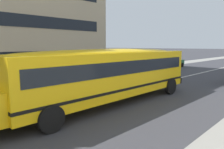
# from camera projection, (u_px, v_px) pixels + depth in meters

# --- Properties ---
(ground_plane) EXTENTS (400.00, 400.00, 0.00)m
(ground_plane) POSITION_uv_depth(u_px,v_px,m) (46.00, 109.00, 9.89)
(ground_plane) COLOR #38383D
(lane_centreline) EXTENTS (110.00, 0.16, 0.01)m
(lane_centreline) POSITION_uv_depth(u_px,v_px,m) (46.00, 109.00, 9.89)
(lane_centreline) COLOR silver
(lane_centreline) RESTS_ON ground_plane
(school_bus) EXTENTS (12.61, 3.00, 2.82)m
(school_bus) POSITION_uv_depth(u_px,v_px,m) (106.00, 72.00, 10.59)
(school_bus) COLOR yellow
(school_bus) RESTS_ON ground_plane
(parked_car_green_by_hydrant) EXTENTS (3.94, 1.95, 1.64)m
(parked_car_green_by_hydrant) POSITION_uv_depth(u_px,v_px,m) (172.00, 61.00, 29.04)
(parked_car_green_by_hydrant) COLOR #236038
(parked_car_green_by_hydrant) RESTS_ON ground_plane
(parked_car_grey_near_corner) EXTENTS (3.91, 1.91, 1.64)m
(parked_car_grey_near_corner) POSITION_uv_depth(u_px,v_px,m) (138.00, 65.00, 23.46)
(parked_car_grey_near_corner) COLOR gray
(parked_car_grey_near_corner) RESTS_ON ground_plane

